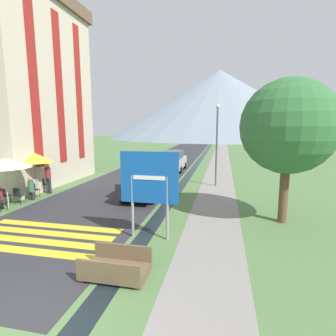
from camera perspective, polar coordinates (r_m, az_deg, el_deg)
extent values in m
plane|color=#517542|center=(24.52, 2.62, -0.28)|extent=(160.00, 160.00, 0.00)
cube|color=#2D2D33|center=(34.71, 1.23, 2.47)|extent=(6.40, 60.00, 0.01)
cube|color=gray|center=(34.11, 11.35, 2.18)|extent=(2.20, 60.00, 0.01)
cube|color=black|center=(34.22, 7.33, 2.30)|extent=(0.60, 60.00, 0.00)
cube|color=yellow|center=(10.13, -29.85, -15.19)|extent=(5.44, 0.44, 0.01)
cube|color=yellow|center=(10.61, -27.27, -13.89)|extent=(5.44, 0.44, 0.01)
cube|color=yellow|center=(11.12, -24.96, -12.68)|extent=(5.44, 0.44, 0.01)
cube|color=yellow|center=(11.64, -22.86, -11.56)|extent=(5.44, 0.44, 0.01)
cone|color=gray|center=(99.84, 11.05, 13.48)|extent=(79.29, 79.29, 24.02)
cube|color=beige|center=(20.86, -28.83, 14.60)|extent=(5.27, 8.67, 12.76)
cube|color=maroon|center=(17.36, -27.19, 16.08)|extent=(0.06, 0.70, 9.57)
cube|color=maroon|center=(19.27, -22.58, 15.57)|extent=(0.06, 0.70, 9.57)
cube|color=maroon|center=(21.28, -18.83, 15.09)|extent=(0.06, 0.70, 9.57)
cylinder|color=gray|center=(9.54, -7.74, -8.30)|extent=(0.10, 0.10, 2.26)
cylinder|color=gray|center=(9.20, -0.14, -8.87)|extent=(0.10, 0.10, 2.26)
cube|color=#1451AD|center=(9.06, -4.12, -2.10)|extent=(2.07, 0.05, 1.81)
cube|color=white|center=(9.03, -4.17, -2.13)|extent=(1.14, 0.02, 0.14)
cube|color=brown|center=(7.66, -11.23, -21.04)|extent=(1.70, 1.10, 0.12)
cube|color=brown|center=(7.12, -13.02, -20.97)|extent=(1.70, 0.08, 0.45)
cube|color=brown|center=(7.94, -9.78, -17.53)|extent=(1.70, 0.08, 0.45)
cube|color=brown|center=(8.02, -16.62, -20.64)|extent=(0.16, 0.99, 0.08)
cube|color=brown|center=(7.48, -5.31, -22.61)|extent=(0.16, 0.99, 0.08)
cube|color=black|center=(14.90, -5.16, -3.57)|extent=(1.73, 4.19, 0.84)
cube|color=#23282D|center=(14.56, -5.45, -0.82)|extent=(1.47, 2.30, 0.68)
cylinder|color=black|center=(16.45, -6.58, -3.89)|extent=(0.18, 0.60, 0.60)
cylinder|color=black|center=(16.01, -0.93, -4.19)|extent=(0.18, 0.60, 0.60)
cylinder|color=black|center=(14.08, -9.94, -6.17)|extent=(0.18, 0.60, 0.60)
cylinder|color=black|center=(13.57, -3.39, -6.64)|extent=(0.18, 0.60, 0.60)
cube|color=#B2B2B7|center=(23.79, 1.15, 1.19)|extent=(1.85, 4.42, 0.84)
cube|color=#23282D|center=(23.49, 1.06, 2.96)|extent=(1.57, 2.43, 0.68)
cylinder|color=black|center=(25.36, -0.23, 0.72)|extent=(0.18, 0.60, 0.60)
cylinder|color=black|center=(25.05, 3.73, 0.60)|extent=(0.18, 0.60, 0.60)
cylinder|color=black|center=(22.72, -1.69, -0.25)|extent=(0.18, 0.60, 0.60)
cylinder|color=black|center=(22.37, 2.72, -0.40)|extent=(0.18, 0.60, 0.60)
cube|color=#232328|center=(14.72, -32.65, -6.22)|extent=(0.40, 0.40, 0.04)
cylinder|color=#232328|center=(15.01, -32.58, -6.83)|extent=(0.03, 0.03, 0.45)
cylinder|color=#232328|center=(14.78, -31.64, -6.98)|extent=(0.03, 0.03, 0.45)
cylinder|color=#232328|center=(14.54, -32.56, -7.30)|extent=(0.03, 0.03, 0.45)
cube|color=#232328|center=(15.62, -29.56, -5.16)|extent=(0.40, 0.40, 0.04)
cube|color=#232328|center=(15.45, -30.05, -4.58)|extent=(0.40, 0.04, 0.40)
cylinder|color=#232328|center=(15.91, -29.55, -5.75)|extent=(0.03, 0.03, 0.45)
cylinder|color=#232328|center=(15.69, -28.61, -5.87)|extent=(0.03, 0.03, 0.45)
cylinder|color=#232328|center=(15.66, -30.37, -6.03)|extent=(0.03, 0.03, 0.45)
cylinder|color=#232328|center=(15.44, -29.43, -6.16)|extent=(0.03, 0.03, 0.45)
cube|color=#232328|center=(17.92, -25.47, -3.16)|extent=(0.40, 0.40, 0.04)
cube|color=#232328|center=(17.74, -25.86, -2.64)|extent=(0.40, 0.04, 0.40)
cylinder|color=#232328|center=(18.20, -25.52, -3.71)|extent=(0.03, 0.03, 0.45)
cylinder|color=#232328|center=(17.99, -24.66, -3.79)|extent=(0.03, 0.03, 0.45)
cylinder|color=#232328|center=(17.94, -26.18, -3.93)|extent=(0.03, 0.03, 0.45)
cylinder|color=#232328|center=(17.73, -25.31, -4.02)|extent=(0.03, 0.03, 0.45)
cube|color=#232328|center=(16.54, -27.02, -4.23)|extent=(0.40, 0.40, 0.04)
cube|color=#232328|center=(16.36, -27.46, -3.68)|extent=(0.40, 0.04, 0.40)
cylinder|color=#232328|center=(16.82, -27.06, -4.81)|extent=(0.03, 0.03, 0.45)
cylinder|color=#232328|center=(16.61, -26.14, -4.91)|extent=(0.03, 0.03, 0.45)
cylinder|color=#232328|center=(16.57, -27.79, -5.06)|extent=(0.03, 0.03, 0.45)
cylinder|color=#232328|center=(16.36, -26.87, -5.17)|extent=(0.03, 0.03, 0.45)
cube|color=#232328|center=(15.90, -31.95, -5.12)|extent=(0.40, 0.40, 0.04)
cube|color=#232328|center=(15.73, -32.46, -4.55)|extent=(0.40, 0.04, 0.40)
cylinder|color=#232328|center=(16.19, -31.90, -5.71)|extent=(0.03, 0.03, 0.45)
cylinder|color=#232328|center=(15.96, -31.02, -5.83)|extent=(0.03, 0.03, 0.45)
cylinder|color=#232328|center=(15.95, -32.75, -5.98)|extent=(0.03, 0.03, 0.45)
cylinder|color=#232328|center=(15.72, -31.86, -6.11)|extent=(0.03, 0.03, 0.45)
cylinder|color=#B7B2A8|center=(15.03, -31.72, -3.06)|extent=(0.06, 0.06, 2.33)
cone|color=silver|center=(14.87, -32.06, 0.96)|extent=(2.43, 2.43, 0.48)
cylinder|color=#B7B2A8|center=(17.07, -26.69, -1.45)|extent=(0.06, 0.06, 2.28)
cone|color=yellow|center=(16.93, -26.94, 2.03)|extent=(1.98, 1.98, 0.54)
cylinder|color=#282833|center=(15.17, -32.45, -6.64)|extent=(0.14, 0.14, 0.46)
cylinder|color=#282833|center=(16.17, -27.78, -5.37)|extent=(0.14, 0.14, 0.46)
cylinder|color=#282833|center=(16.05, -27.28, -5.43)|extent=(0.14, 0.14, 0.46)
cylinder|color=#386B47|center=(16.00, -27.67, -3.57)|extent=(0.32, 0.32, 0.59)
sphere|color=#9E755B|center=(15.92, -27.77, -2.19)|extent=(0.22, 0.22, 0.22)
cylinder|color=#282833|center=(17.19, -24.76, -3.54)|extent=(0.14, 0.14, 0.94)
cylinder|color=#282833|center=(17.08, -24.27, -3.58)|extent=(0.14, 0.14, 0.94)
cylinder|color=maroon|center=(16.99, -24.69, -0.98)|extent=(0.32, 0.32, 0.63)
sphere|color=tan|center=(16.93, -24.78, 0.40)|extent=(0.22, 0.22, 0.22)
cylinder|color=#515156|center=(17.69, 10.54, 4.36)|extent=(0.12, 0.12, 5.13)
sphere|color=silver|center=(17.69, 10.79, 13.07)|extent=(0.28, 0.28, 0.28)
cylinder|color=brown|center=(11.85, 23.85, -5.33)|extent=(0.36, 0.36, 2.36)
sphere|color=#336B38|center=(11.52, 24.74, 8.22)|extent=(3.77, 3.77, 3.77)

